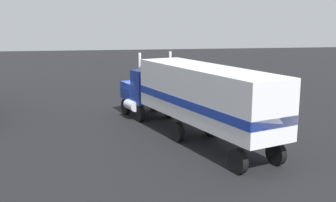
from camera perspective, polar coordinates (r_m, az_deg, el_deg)
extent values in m
plane|color=black|center=(27.95, -3.63, -2.02)|extent=(120.00, 120.00, 0.00)
cube|color=silver|center=(30.25, 2.62, -0.94)|extent=(4.18, 1.68, 0.01)
cube|color=silver|center=(30.26, 7.91, -1.03)|extent=(4.15, 1.76, 0.01)
cube|color=#193399|center=(28.11, -3.77, 1.60)|extent=(2.52, 2.95, 1.20)
cube|color=#193399|center=(26.60, -2.34, 2.13)|extent=(2.14, 2.82, 2.20)
cube|color=silver|center=(28.96, -4.56, 1.89)|extent=(0.76, 2.01, 1.08)
cube|color=#193399|center=(28.10, -3.77, 1.72)|extent=(2.53, 2.99, 0.36)
cylinder|color=silver|center=(25.55, -4.01, 3.08)|extent=(0.18, 0.18, 3.40)
cylinder|color=silver|center=(26.53, 0.31, 3.43)|extent=(0.18, 0.18, 3.40)
cube|color=silver|center=(21.09, 5.32, 1.09)|extent=(10.77, 5.89, 2.80)
cube|color=#193399|center=(21.17, 5.30, -0.03)|extent=(10.79, 5.93, 0.44)
cylinder|color=silver|center=(26.68, -5.22, -0.61)|extent=(1.44, 1.03, 0.64)
cylinder|color=black|center=(28.17, -6.03, -0.80)|extent=(1.14, 0.64, 1.10)
cylinder|color=black|center=(29.06, -2.02, -0.36)|extent=(1.14, 0.64, 1.10)
cylinder|color=black|center=(26.12, -4.08, -1.76)|extent=(1.14, 0.64, 1.10)
cylinder|color=black|center=(27.07, 0.16, -1.25)|extent=(1.14, 0.64, 1.10)
cylinder|color=black|center=(21.85, 1.34, -4.42)|extent=(1.14, 0.64, 1.10)
cylinder|color=black|center=(22.99, 6.11, -3.67)|extent=(1.14, 0.64, 1.10)
cylinder|color=black|center=(17.72, 9.93, -8.49)|extent=(1.14, 0.64, 1.10)
cylinder|color=black|center=(19.11, 15.15, -7.23)|extent=(1.14, 0.64, 1.10)
cylinder|color=black|center=(24.05, 7.12, -3.35)|extent=(0.18, 0.18, 0.82)
cylinder|color=black|center=(24.16, 6.90, -3.27)|extent=(0.18, 0.18, 0.82)
cylinder|color=#333338|center=(23.93, 7.05, -1.69)|extent=(0.34, 0.34, 0.58)
sphere|color=tan|center=(23.84, 7.07, -0.74)|extent=(0.23, 0.23, 0.23)
cube|color=black|center=(24.05, 7.43, -1.57)|extent=(0.30, 0.24, 0.36)
cylinder|color=black|center=(24.35, 10.74, -3.47)|extent=(0.67, 0.17, 0.66)
cylinder|color=black|center=(23.00, 11.62, -4.41)|extent=(0.67, 0.17, 0.66)
cube|color=black|center=(23.60, 11.20, -3.27)|extent=(1.12, 0.35, 0.36)
cylinder|color=silver|center=(24.14, 10.84, -2.50)|extent=(0.29, 0.10, 0.69)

